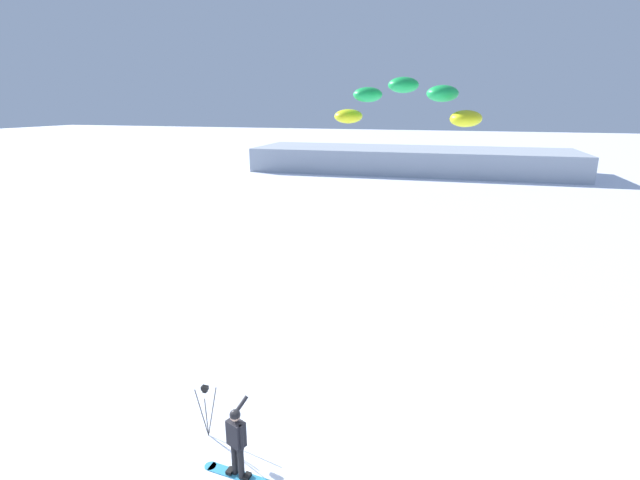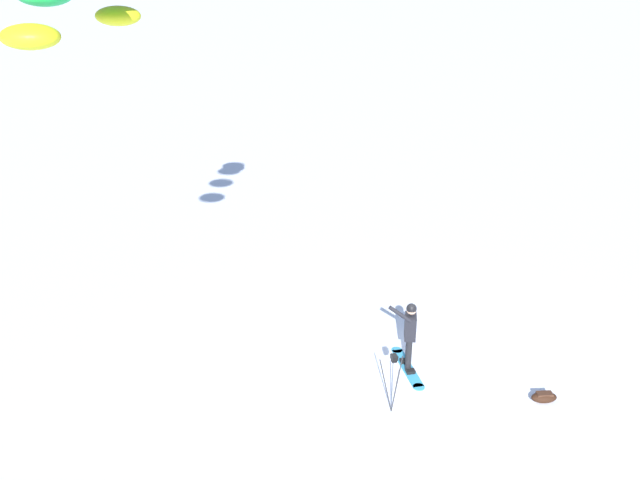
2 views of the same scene
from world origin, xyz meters
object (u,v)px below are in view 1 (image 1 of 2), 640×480
at_px(snowboard, 239,475).
at_px(camera_tripod, 206,401).
at_px(traction_kite, 403,102).
at_px(snowboarder, 237,436).

relative_size(snowboard, camera_tripod, 1.25).
height_order(snowboard, traction_kite, traction_kite).
bearing_deg(snowboarder, camera_tripod, 53.85).
xyz_separation_m(snowboarder, traction_kite, (6.33, -2.48, 7.11)).
bearing_deg(snowboard, snowboarder, -85.83).
relative_size(traction_kite, camera_tripod, 3.26).
relative_size(snowboarder, traction_kite, 0.38).
xyz_separation_m(traction_kite, camera_tripod, (-5.35, 3.83, -7.16)).
height_order(snowboarder, camera_tripod, snowboarder).
distance_m(snowboarder, snowboard, 1.05).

